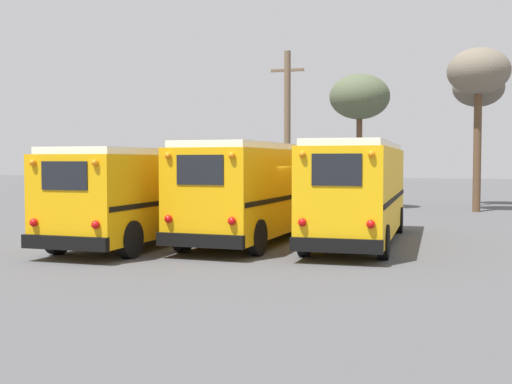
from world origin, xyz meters
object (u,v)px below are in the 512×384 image
school_bus_1 (261,188)px  bare_tree_1 (479,74)px  school_bus_0 (149,191)px  bare_tree_2 (360,98)px  bare_tree_0 (478,89)px  school_bus_2 (358,189)px  utility_pole (287,129)px

school_bus_1 → bare_tree_1: bare_tree_1 is taller
school_bus_0 → bare_tree_2: (4.70, 16.31, 4.43)m
bare_tree_0 → bare_tree_2: bearing=-142.9°
school_bus_2 → bare_tree_0: bare_tree_0 is taller
bare_tree_0 → bare_tree_2: bare_tree_0 is taller
school_bus_2 → utility_pole: size_ratio=1.11×
utility_pole → bare_tree_2: utility_pole is taller
school_bus_2 → bare_tree_0: (4.44, 19.43, 5.13)m
school_bus_2 → bare_tree_0: 20.58m
school_bus_2 → bare_tree_0: bearing=77.1°
school_bus_1 → school_bus_2: school_bus_2 is taller
bare_tree_2 → school_bus_1: bearing=-95.5°
school_bus_0 → utility_pole: size_ratio=1.12×
school_bus_0 → bare_tree_2: size_ratio=1.29×
utility_pole → bare_tree_2: (3.59, 1.96, 1.74)m
utility_pole → bare_tree_1: bearing=11.2°
bare_tree_1 → bare_tree_2: bare_tree_1 is taller
school_bus_0 → utility_pole: (1.11, 14.35, 2.70)m
school_bus_1 → school_bus_0: bearing=-152.2°
utility_pole → bare_tree_2: size_ratio=1.15×
utility_pole → bare_tree_0: 12.28m
school_bus_1 → school_bus_2: size_ratio=1.08×
school_bus_1 → bare_tree_1: (7.53, 14.52, 5.38)m
utility_pole → bare_tree_1: size_ratio=1.00×
bare_tree_2 → bare_tree_1: bearing=-0.4°
school_bus_1 → bare_tree_0: bare_tree_0 is taller
school_bus_0 → bare_tree_2: 17.54m
utility_pole → bare_tree_1: 10.30m
bare_tree_0 → school_bus_1: bearing=-111.8°
school_bus_1 → utility_pole: (-2.19, 12.60, 2.60)m
school_bus_0 → bare_tree_1: bare_tree_1 is taller
bare_tree_1 → school_bus_0: bearing=-123.7°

